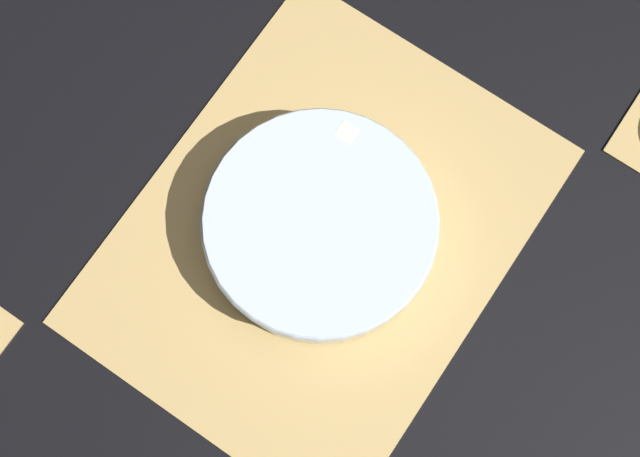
# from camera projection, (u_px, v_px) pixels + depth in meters

# --- Properties ---
(ground_plane) EXTENTS (6.00, 6.00, 0.00)m
(ground_plane) POSITION_uv_depth(u_px,v_px,m) (320.00, 235.00, 0.98)
(ground_plane) COLOR black
(bamboo_mat_center) EXTENTS (0.49, 0.38, 0.01)m
(bamboo_mat_center) POSITION_uv_depth(u_px,v_px,m) (320.00, 235.00, 0.97)
(bamboo_mat_center) COLOR tan
(bamboo_mat_center) RESTS_ON ground_plane
(fruit_salad_bowl) EXTENTS (0.25, 0.25, 0.06)m
(fruit_salad_bowl) POSITION_uv_depth(u_px,v_px,m) (319.00, 226.00, 0.93)
(fruit_salad_bowl) COLOR silver
(fruit_salad_bowl) RESTS_ON bamboo_mat_center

